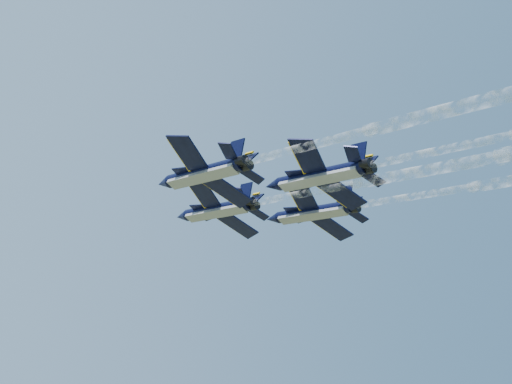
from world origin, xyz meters
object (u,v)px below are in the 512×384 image
jet_lead (216,211)px  jet_right (311,213)px  jet_slot (318,177)px  jet_left (202,174)px

jet_lead → jet_right: 15.12m
jet_right → jet_slot: bearing=-137.0°
jet_slot → jet_right: bearing=43.0°
jet_left → jet_right: size_ratio=1.00×
jet_lead → jet_slot: 20.65m
jet_lead → jet_right: size_ratio=1.00×
jet_right → jet_slot: 15.80m
jet_left → jet_slot: (13.86, -7.12, 0.00)m
jet_left → jet_slot: bearing=-41.8°
jet_lead → jet_slot: (5.11, -20.01, 0.00)m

